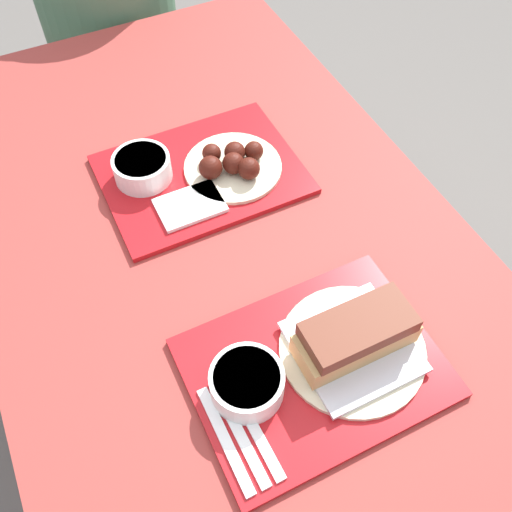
# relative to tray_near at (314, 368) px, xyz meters

# --- Properties ---
(ground_plane) EXTENTS (12.00, 12.00, 0.00)m
(ground_plane) POSITION_rel_tray_near_xyz_m (-0.03, 0.20, -0.74)
(ground_plane) COLOR #605B56
(picnic_table) EXTENTS (0.86, 1.68, 0.73)m
(picnic_table) POSITION_rel_tray_near_xyz_m (-0.03, 0.20, -0.10)
(picnic_table) COLOR maroon
(picnic_table) RESTS_ON ground_plane
(picnic_bench_far) EXTENTS (0.81, 0.28, 0.43)m
(picnic_bench_far) POSITION_rel_tray_near_xyz_m (-0.03, 1.26, -0.38)
(picnic_bench_far) COLOR maroon
(picnic_bench_far) RESTS_ON ground_plane
(tray_near) EXTENTS (0.38, 0.29, 0.01)m
(tray_near) POSITION_rel_tray_near_xyz_m (0.00, 0.00, 0.00)
(tray_near) COLOR #B21419
(tray_near) RESTS_ON picnic_table
(tray_far) EXTENTS (0.38, 0.29, 0.01)m
(tray_far) POSITION_rel_tray_near_xyz_m (0.00, 0.46, 0.00)
(tray_far) COLOR #B21419
(tray_far) RESTS_ON picnic_table
(bowl_coleslaw_near) EXTENTS (0.11, 0.11, 0.05)m
(bowl_coleslaw_near) POSITION_rel_tray_near_xyz_m (-0.11, 0.01, 0.03)
(bowl_coleslaw_near) COLOR white
(bowl_coleslaw_near) RESTS_ON tray_near
(brisket_sandwich_plate) EXTENTS (0.23, 0.23, 0.09)m
(brisket_sandwich_plate) POSITION_rel_tray_near_xyz_m (0.07, -0.00, 0.04)
(brisket_sandwich_plate) COLOR beige
(brisket_sandwich_plate) RESTS_ON tray_near
(plastic_fork_near) EXTENTS (0.02, 0.17, 0.00)m
(plastic_fork_near) POSITION_rel_tray_near_xyz_m (-0.15, -0.04, 0.01)
(plastic_fork_near) COLOR white
(plastic_fork_near) RESTS_ON tray_near
(plastic_knife_near) EXTENTS (0.02, 0.17, 0.00)m
(plastic_knife_near) POSITION_rel_tray_near_xyz_m (-0.13, -0.04, 0.01)
(plastic_knife_near) COLOR white
(plastic_knife_near) RESTS_ON tray_near
(plastic_spoon_near) EXTENTS (0.02, 0.17, 0.00)m
(plastic_spoon_near) POSITION_rel_tray_near_xyz_m (-0.17, -0.04, 0.01)
(plastic_spoon_near) COLOR white
(plastic_spoon_near) RESTS_ON tray_near
(condiment_packet) EXTENTS (0.04, 0.03, 0.01)m
(condiment_packet) POSITION_rel_tray_near_xyz_m (0.03, 0.06, 0.01)
(condiment_packet) COLOR #3F3F47
(condiment_packet) RESTS_ON tray_near
(bowl_coleslaw_far) EXTENTS (0.11, 0.11, 0.05)m
(bowl_coleslaw_far) POSITION_rel_tray_near_xyz_m (-0.10, 0.50, 0.03)
(bowl_coleslaw_far) COLOR white
(bowl_coleslaw_far) RESTS_ON tray_far
(wings_plate_far) EXTENTS (0.19, 0.19, 0.05)m
(wings_plate_far) POSITION_rel_tray_near_xyz_m (0.06, 0.44, 0.02)
(wings_plate_far) COLOR beige
(wings_plate_far) RESTS_ON tray_far
(napkin_far) EXTENTS (0.12, 0.09, 0.01)m
(napkin_far) POSITION_rel_tray_near_xyz_m (-0.05, 0.39, 0.01)
(napkin_far) COLOR white
(napkin_far) RESTS_ON tray_far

